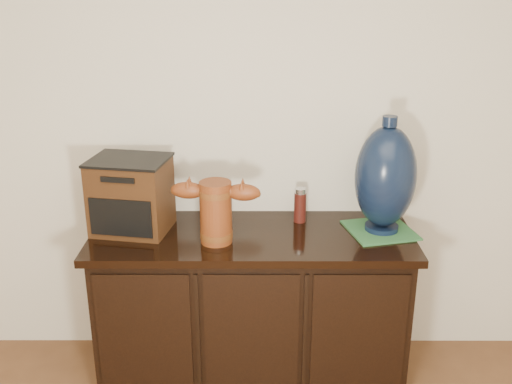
{
  "coord_description": "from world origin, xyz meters",
  "views": [
    {
      "loc": [
        0.02,
        -0.26,
        1.87
      ],
      "look_at": [
        0.02,
        2.18,
        0.97
      ],
      "focal_mm": 42.0,
      "sensor_mm": 36.0,
      "label": 1
    }
  ],
  "objects_px": {
    "spray_can": "(300,205)",
    "lamp_base": "(385,177)",
    "terracotta_vessel": "(216,209)",
    "tv_radio": "(131,195)",
    "sideboard": "(252,304)"
  },
  "relations": [
    {
      "from": "spray_can",
      "to": "lamp_base",
      "type": "bearing_deg",
      "value": -17.35
    },
    {
      "from": "terracotta_vessel",
      "to": "lamp_base",
      "type": "bearing_deg",
      "value": 14.75
    },
    {
      "from": "lamp_base",
      "to": "spray_can",
      "type": "height_order",
      "value": "lamp_base"
    },
    {
      "from": "tv_radio",
      "to": "terracotta_vessel",
      "type": "bearing_deg",
      "value": -8.36
    },
    {
      "from": "lamp_base",
      "to": "tv_radio",
      "type": "bearing_deg",
      "value": 179.24
    },
    {
      "from": "terracotta_vessel",
      "to": "tv_radio",
      "type": "height_order",
      "value": "tv_radio"
    },
    {
      "from": "tv_radio",
      "to": "spray_can",
      "type": "height_order",
      "value": "tv_radio"
    },
    {
      "from": "tv_radio",
      "to": "lamp_base",
      "type": "height_order",
      "value": "lamp_base"
    },
    {
      "from": "sideboard",
      "to": "spray_can",
      "type": "bearing_deg",
      "value": 32.37
    },
    {
      "from": "terracotta_vessel",
      "to": "spray_can",
      "type": "distance_m",
      "value": 0.45
    },
    {
      "from": "sideboard",
      "to": "tv_radio",
      "type": "height_order",
      "value": "tv_radio"
    },
    {
      "from": "sideboard",
      "to": "lamp_base",
      "type": "bearing_deg",
      "value": 2.85
    },
    {
      "from": "terracotta_vessel",
      "to": "spray_can",
      "type": "height_order",
      "value": "terracotta_vessel"
    },
    {
      "from": "tv_radio",
      "to": "spray_can",
      "type": "relative_size",
      "value": 2.29
    },
    {
      "from": "terracotta_vessel",
      "to": "spray_can",
      "type": "relative_size",
      "value": 2.37
    }
  ]
}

